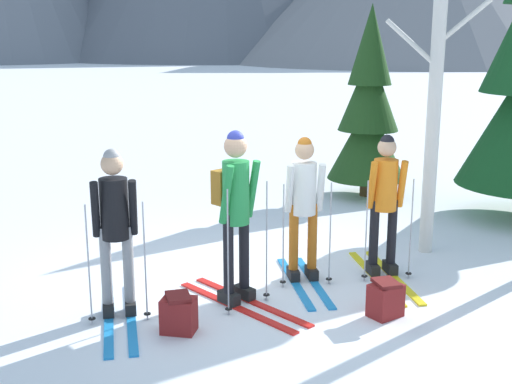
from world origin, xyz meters
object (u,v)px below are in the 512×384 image
(pine_tree_mid, at_px, (368,111))
(birch_tree_tall, at_px, (438,47))
(skier_in_green, at_px, (235,206))
(backpack_on_snow_beside, at_px, (386,299))
(skier_in_black, at_px, (115,223))
(backpack_on_snow_front, at_px, (179,314))
(skier_in_orange, at_px, (385,201))
(skier_in_white, at_px, (303,201))

(pine_tree_mid, relative_size, birch_tree_tall, 0.63)
(skier_in_green, xyz_separation_m, backpack_on_snow_beside, (1.37, -0.77, -0.87))
(skier_in_black, relative_size, birch_tree_tall, 0.33)
(backpack_on_snow_front, xyz_separation_m, backpack_on_snow_beside, (2.07, -0.21, 0.00))
(skier_in_orange, relative_size, backpack_on_snow_beside, 4.71)
(skier_in_black, bearing_deg, birch_tree_tall, 13.11)
(skier_in_black, bearing_deg, skier_in_white, 11.00)
(skier_in_white, distance_m, birch_tree_tall, 2.61)
(skier_in_green, xyz_separation_m, backpack_on_snow_front, (-0.70, -0.56, -0.87))
(skier_in_green, distance_m, pine_tree_mid, 5.23)
(skier_in_green, relative_size, backpack_on_snow_beside, 4.87)
(skier_in_green, bearing_deg, backpack_on_snow_beside, -29.39)
(backpack_on_snow_front, bearing_deg, backpack_on_snow_beside, -5.90)
(skier_in_black, height_order, backpack_on_snow_beside, skier_in_black)
(skier_in_green, relative_size, pine_tree_mid, 0.56)
(skier_in_green, bearing_deg, skier_in_black, 179.24)
(birch_tree_tall, height_order, backpack_on_snow_front, birch_tree_tall)
(skier_in_black, distance_m, skier_in_orange, 3.11)
(skier_in_green, height_order, backpack_on_snow_beside, skier_in_green)
(skier_in_white, height_order, pine_tree_mid, pine_tree_mid)
(skier_in_green, bearing_deg, pine_tree_mid, 49.80)
(backpack_on_snow_front, bearing_deg, pine_tree_mid, 48.11)
(skier_in_black, relative_size, pine_tree_mid, 0.53)
(backpack_on_snow_front, bearing_deg, skier_in_orange, 18.78)
(skier_in_green, bearing_deg, skier_in_white, 25.44)
(skier_in_black, xyz_separation_m, skier_in_white, (2.13, 0.41, -0.02))
(pine_tree_mid, distance_m, backpack_on_snow_beside, 5.32)
(skier_in_black, distance_m, birch_tree_tall, 4.48)
(pine_tree_mid, bearing_deg, skier_in_black, -139.18)
(pine_tree_mid, relative_size, backpack_on_snow_front, 8.40)
(skier_in_green, distance_m, birch_tree_tall, 3.37)
(skier_in_green, xyz_separation_m, birch_tree_tall, (2.82, 0.96, 1.59))
(skier_in_black, relative_size, skier_in_white, 1.04)
(skier_in_white, relative_size, backpack_on_snow_front, 4.28)
(skier_in_black, bearing_deg, backpack_on_snow_beside, -16.87)
(backpack_on_snow_front, height_order, backpack_on_snow_beside, same)
(pine_tree_mid, bearing_deg, birch_tree_tall, -100.22)
(pine_tree_mid, distance_m, birch_tree_tall, 3.27)
(skier_in_black, bearing_deg, skier_in_green, -0.76)
(skier_in_green, xyz_separation_m, pine_tree_mid, (3.36, 3.98, 0.45))
(birch_tree_tall, relative_size, backpack_on_snow_front, 13.41)
(skier_in_black, xyz_separation_m, backpack_on_snow_beside, (2.59, -0.79, -0.78))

